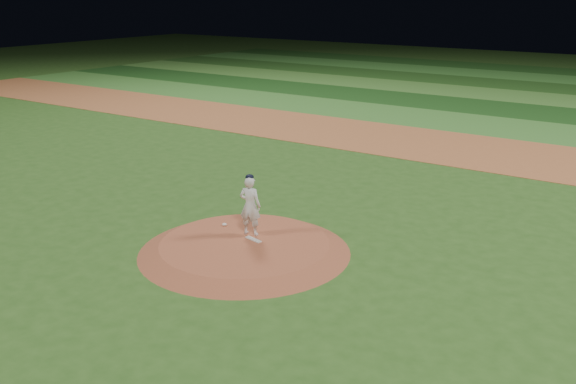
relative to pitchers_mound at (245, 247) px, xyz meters
The scene contains 11 objects.
ground 0.12m from the pitchers_mound, ahead, with size 120.00×120.00×0.00m, color #29521A.
infield_dirt_band 14.00m from the pitchers_mound, 90.00° to the left, with size 70.00×6.00×0.02m, color #A15B32.
outfield_stripe_0 19.50m from the pitchers_mound, 90.00° to the left, with size 70.00×5.00×0.02m, color #37762B.
outfield_stripe_1 24.50m from the pitchers_mound, 90.00° to the left, with size 70.00×5.00×0.02m, color #184315.
outfield_stripe_2 29.50m from the pitchers_mound, 90.00° to the left, with size 70.00×5.00×0.02m, color #3E7A2C.
outfield_stripe_3 34.50m from the pitchers_mound, 90.00° to the left, with size 70.00×5.00×0.02m, color #1E4A17.
outfield_stripe_4 39.50m from the pitchers_mound, 90.00° to the left, with size 70.00×5.00×0.02m, color #33752A.
pitchers_mound is the anchor object (origin of this frame).
pitching_rubber 0.32m from the pitchers_mound, 73.72° to the left, with size 0.53×0.13×0.03m, color silver.
rosin_bag 1.40m from the pitchers_mound, 151.60° to the left, with size 0.13×0.13×0.07m, color silver.
pitcher_on_mound 1.12m from the pitchers_mound, 112.05° to the left, with size 0.66×0.51×1.67m.
Camera 1 is at (9.63, -12.10, 6.55)m, focal length 40.00 mm.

